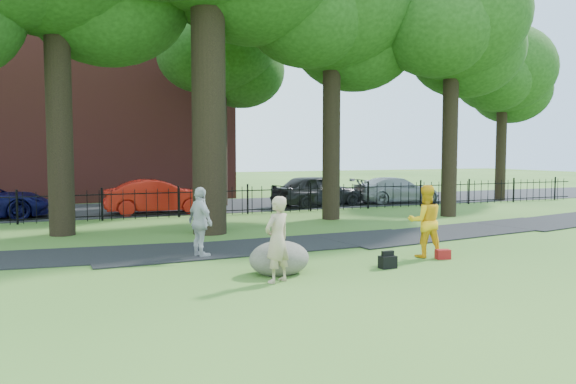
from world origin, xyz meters
name	(u,v)px	position (x,y,z in m)	size (l,w,h in m)	color
ground	(294,277)	(0.00, 0.00, 0.00)	(120.00, 120.00, 0.00)	#366122
footpath	(272,246)	(1.00, 3.90, 0.00)	(36.00, 2.60, 0.03)	black
street	(161,208)	(0.00, 16.00, 0.00)	(80.00, 7.00, 0.02)	black
iron_fence	(179,203)	(0.00, 12.00, 0.60)	(44.00, 0.04, 1.20)	black
brick_building	(65,94)	(-4.00, 24.00, 6.00)	(18.00, 8.00, 12.00)	maroon
woman	(277,239)	(-0.50, -0.30, 0.90)	(0.65, 0.43, 1.79)	tan
man	(425,221)	(4.02, 0.83, 0.92)	(0.90, 0.70, 1.85)	#EDA914
pedestrian	(200,222)	(-1.30, 3.00, 0.90)	(1.06, 0.44, 1.81)	#AFAFB4
boulder	(279,256)	(-0.17, 0.42, 0.40)	(1.36, 1.03, 0.80)	#636153
backpack	(388,262)	(2.38, 0.01, 0.15)	(0.39, 0.24, 0.29)	black
red_bag	(443,254)	(4.28, 0.43, 0.12)	(0.35, 0.22, 0.24)	maroon
red_sedan	(158,197)	(-0.56, 13.59, 0.75)	(1.58, 4.53, 1.49)	#AD160D
grey_car	(318,191)	(7.22, 13.81, 0.79)	(1.86, 4.63, 1.58)	black
silver_car	(396,190)	(11.80, 13.84, 0.68)	(1.90, 4.68, 1.36)	#93979B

